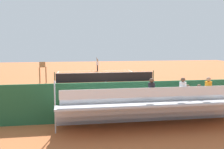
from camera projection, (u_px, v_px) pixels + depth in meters
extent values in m
plane|color=#BC6033|center=(105.00, 82.00, 28.05)|extent=(60.00, 60.00, 0.00)
cube|color=white|center=(94.00, 71.00, 38.82)|extent=(10.00, 0.10, 0.01)
cube|color=white|center=(131.00, 106.00, 17.28)|extent=(10.00, 0.10, 0.01)
cube|color=white|center=(152.00, 80.00, 28.89)|extent=(0.10, 22.00, 0.01)
cube|color=white|center=(56.00, 83.00, 27.21)|extent=(0.10, 22.00, 0.01)
cube|color=white|center=(98.00, 75.00, 33.97)|extent=(7.50, 0.10, 0.01)
cube|color=white|center=(116.00, 92.00, 22.12)|extent=(7.50, 0.10, 0.01)
cube|color=white|center=(105.00, 82.00, 28.05)|extent=(0.10, 12.10, 0.01)
cube|color=white|center=(94.00, 71.00, 38.82)|extent=(0.10, 0.30, 0.01)
cube|color=black|center=(105.00, 77.00, 27.99)|extent=(10.00, 0.02, 0.91)
cube|color=white|center=(105.00, 73.00, 27.94)|extent=(10.00, 0.04, 0.06)
cylinder|color=#2D5133|center=(153.00, 75.00, 28.84)|extent=(0.10, 0.10, 1.07)
cylinder|color=#2D5133|center=(55.00, 78.00, 27.13)|extent=(0.10, 0.10, 1.07)
cube|color=#235633|center=(144.00, 100.00, 14.23)|extent=(18.00, 0.16, 2.00)
cube|color=#B2B2B7|center=(146.00, 117.00, 13.97)|extent=(9.00, 0.10, 0.45)
cube|color=#B2B2B7|center=(148.00, 115.00, 13.61)|extent=(9.00, 0.80, 0.08)
cube|color=#B2B2B7|center=(146.00, 117.00, 14.00)|extent=(9.00, 0.04, 0.45)
cube|color=silver|center=(149.00, 107.00, 13.46)|extent=(8.60, 0.36, 0.04)
cube|color=silver|center=(150.00, 104.00, 13.26)|extent=(8.60, 0.03, 0.36)
cube|color=#B2B2B7|center=(154.00, 110.00, 12.77)|extent=(9.00, 0.80, 0.08)
cube|color=#B2B2B7|center=(151.00, 112.00, 13.17)|extent=(9.00, 0.04, 0.45)
cube|color=silver|center=(154.00, 102.00, 12.63)|extent=(8.60, 0.36, 0.04)
cube|color=silver|center=(156.00, 98.00, 12.43)|extent=(8.60, 0.03, 0.36)
cube|color=#B2B2B7|center=(160.00, 104.00, 11.94)|extent=(9.00, 0.80, 0.08)
cube|color=#B2B2B7|center=(157.00, 107.00, 12.33)|extent=(9.00, 0.04, 0.45)
cube|color=silver|center=(161.00, 95.00, 11.79)|extent=(8.60, 0.36, 0.04)
cube|color=silver|center=(162.00, 92.00, 11.59)|extent=(8.60, 0.03, 0.36)
cylinder|color=#B2B2B7|center=(55.00, 107.00, 11.98)|extent=(0.06, 0.06, 2.35)
cube|color=#2D2D33|center=(132.00, 106.00, 13.49)|extent=(0.32, 0.40, 0.12)
cylinder|color=pink|center=(133.00, 101.00, 13.34)|extent=(0.30, 0.30, 0.45)
sphere|color=#8C6647|center=(133.00, 95.00, 13.30)|extent=(0.20, 0.20, 0.20)
cube|color=#2D2D33|center=(181.00, 93.00, 12.13)|extent=(0.32, 0.40, 0.12)
cylinder|color=white|center=(183.00, 87.00, 11.97)|extent=(0.30, 0.30, 0.45)
sphere|color=brown|center=(183.00, 80.00, 11.94)|extent=(0.20, 0.20, 0.20)
cube|color=#2D2D33|center=(151.00, 94.00, 11.89)|extent=(0.32, 0.40, 0.12)
cylinder|color=black|center=(152.00, 88.00, 11.74)|extent=(0.30, 0.30, 0.45)
sphere|color=brown|center=(152.00, 80.00, 11.70)|extent=(0.20, 0.20, 0.20)
cube|color=#2D2D33|center=(207.00, 92.00, 12.33)|extent=(0.32, 0.40, 0.12)
cylinder|color=orange|center=(208.00, 86.00, 12.18)|extent=(0.30, 0.30, 0.45)
sphere|color=tan|center=(209.00, 79.00, 12.14)|extent=(0.20, 0.20, 0.20)
cube|color=#2D2D33|center=(186.00, 99.00, 13.06)|extent=(0.32, 0.40, 0.12)
cylinder|color=pink|center=(187.00, 93.00, 12.91)|extent=(0.30, 0.30, 0.45)
sphere|color=brown|center=(188.00, 87.00, 12.87)|extent=(0.20, 0.20, 0.20)
cube|color=#2D2D33|center=(197.00, 98.00, 13.16)|extent=(0.32, 0.40, 0.12)
cylinder|color=green|center=(199.00, 93.00, 13.01)|extent=(0.30, 0.30, 0.45)
sphere|color=brown|center=(199.00, 86.00, 12.97)|extent=(0.20, 0.20, 0.20)
cube|color=#2D2D33|center=(194.00, 104.00, 14.04)|extent=(0.32, 0.40, 0.12)
cylinder|color=white|center=(196.00, 99.00, 13.89)|extent=(0.30, 0.30, 0.45)
sphere|color=tan|center=(196.00, 92.00, 13.85)|extent=(0.20, 0.20, 0.20)
cylinder|color=olive|center=(46.00, 75.00, 27.04)|extent=(0.07, 0.07, 1.60)
cylinder|color=olive|center=(40.00, 75.00, 26.93)|extent=(0.07, 0.07, 1.60)
cylinder|color=olive|center=(46.00, 76.00, 26.45)|extent=(0.07, 0.07, 1.60)
cylinder|color=olive|center=(39.00, 76.00, 26.35)|extent=(0.07, 0.07, 1.60)
cube|color=olive|center=(43.00, 67.00, 26.59)|extent=(0.56, 0.56, 0.06)
cube|color=olive|center=(42.00, 64.00, 26.33)|extent=(0.56, 0.06, 0.48)
cube|color=olive|center=(45.00, 65.00, 26.62)|extent=(0.04, 0.48, 0.04)
cube|color=olive|center=(40.00, 65.00, 26.53)|extent=(0.04, 0.48, 0.04)
cube|color=#234C2D|center=(179.00, 106.00, 15.46)|extent=(1.80, 0.40, 0.05)
cylinder|color=#234C2D|center=(192.00, 109.00, 15.61)|extent=(0.06, 0.06, 0.45)
cylinder|color=#234C2D|center=(167.00, 110.00, 15.36)|extent=(0.06, 0.06, 0.45)
cube|color=#234C2D|center=(181.00, 101.00, 15.25)|extent=(1.80, 0.04, 0.36)
cube|color=#334C8C|center=(146.00, 113.00, 14.95)|extent=(0.90, 0.36, 0.36)
cylinder|color=black|center=(98.00, 68.00, 38.42)|extent=(0.14, 0.14, 0.85)
cylinder|color=black|center=(97.00, 68.00, 38.20)|extent=(0.14, 0.14, 0.85)
cylinder|color=white|center=(97.00, 63.00, 38.23)|extent=(0.44, 0.44, 0.60)
sphere|color=#8C6647|center=(97.00, 60.00, 38.18)|extent=(0.22, 0.22, 0.22)
cylinder|color=#8C6647|center=(97.00, 59.00, 37.95)|extent=(0.26, 0.15, 0.55)
cylinder|color=#8C6647|center=(98.00, 63.00, 38.44)|extent=(0.11, 0.11, 0.50)
cylinder|color=black|center=(92.00, 71.00, 38.08)|extent=(0.23, 0.21, 0.03)
torus|color=#D8CC4C|center=(93.00, 71.00, 37.94)|extent=(0.43, 0.43, 0.02)
cylinder|color=white|center=(93.00, 71.00, 37.94)|extent=(0.25, 0.25, 0.00)
sphere|color=#CCDB33|center=(113.00, 72.00, 37.46)|extent=(0.07, 0.07, 0.07)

